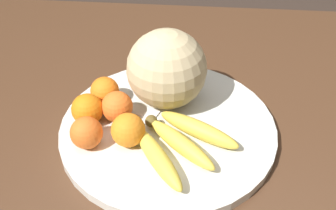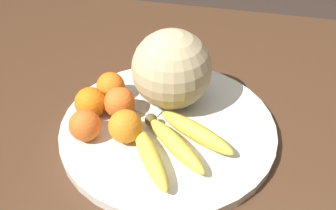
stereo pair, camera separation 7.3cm
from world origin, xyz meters
name	(u,v)px [view 2 (the right image)]	position (x,y,z in m)	size (l,w,h in m)	color
kitchen_table	(198,152)	(0.00, 0.00, 0.67)	(1.66, 1.04, 0.75)	#4C301E
fruit_bowl	(168,128)	(0.06, 0.04, 0.76)	(0.42, 0.42, 0.02)	silver
melon	(172,69)	(0.07, -0.04, 0.85)	(0.16, 0.16, 0.16)	#C6B284
banana_bunch	(176,143)	(0.03, 0.10, 0.79)	(0.21, 0.21, 0.03)	brown
orange_front_left	(90,103)	(0.21, 0.04, 0.80)	(0.06, 0.06, 0.06)	orange
orange_front_right	(125,126)	(0.13, 0.09, 0.80)	(0.06, 0.06, 0.06)	orange
orange_mid_center	(111,86)	(0.19, -0.02, 0.80)	(0.06, 0.06, 0.06)	orange
orange_back_left	(85,125)	(0.20, 0.10, 0.80)	(0.06, 0.06, 0.06)	orange
orange_back_right	(119,102)	(0.16, 0.03, 0.80)	(0.06, 0.06, 0.06)	orange
produce_tag	(141,107)	(0.12, 0.00, 0.77)	(0.09, 0.06, 0.00)	white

